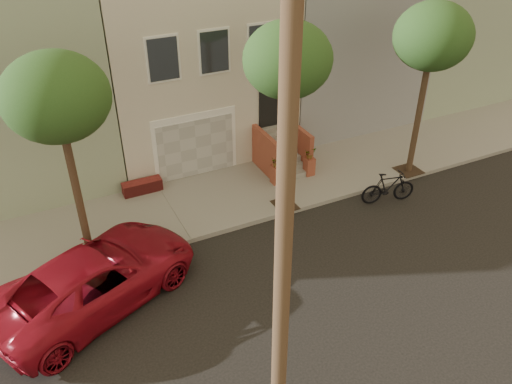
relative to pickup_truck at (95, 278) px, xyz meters
name	(u,v)px	position (x,y,z in m)	size (l,w,h in m)	color
ground	(318,288)	(5.63, -2.23, -0.80)	(90.00, 90.00, 0.00)	black
sidewalk	(239,194)	(5.63, 3.12, -0.73)	(40.00, 3.70, 0.15)	gray
house_row	(179,51)	(5.64, 8.96, 2.84)	(33.10, 11.70, 7.00)	beige
tree_left	(56,99)	(0.13, 1.67, 4.45)	(2.70, 2.57, 6.30)	#2D2116
tree_mid	(288,61)	(6.63, 1.67, 4.45)	(2.70, 2.57, 6.30)	#2D2116
tree_right	(433,37)	(12.13, 1.67, 4.45)	(2.70, 2.57, 6.30)	#2D2116
pickup_truck	(95,278)	(0.00, 0.00, 0.00)	(2.66, 5.78, 1.61)	maroon
motorcycle	(388,187)	(10.16, 0.48, -0.21)	(0.56, 1.97, 1.18)	black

